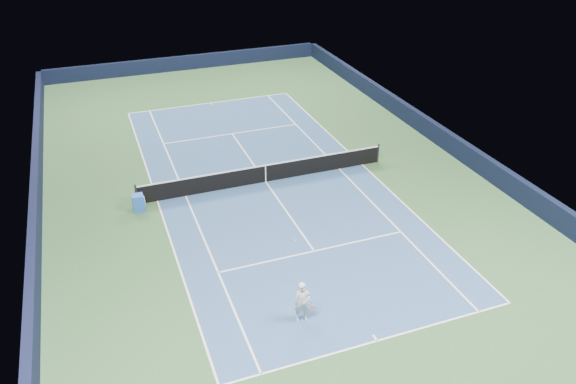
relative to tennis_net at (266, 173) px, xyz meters
name	(u,v)px	position (x,y,z in m)	size (l,w,h in m)	color
ground	(266,182)	(0.00, 0.00, -0.50)	(40.00, 40.00, 0.00)	#2D522C
wall_far	(186,63)	(0.00, 19.82, 0.05)	(22.00, 0.35, 1.10)	black
wall_right	(448,141)	(10.82, 0.00, 0.05)	(0.35, 40.00, 1.10)	black
wall_left	(36,212)	(-10.82, 0.00, 0.05)	(0.35, 40.00, 1.10)	#101532
court_surface	(266,182)	(0.00, 0.00, -0.50)	(10.97, 23.77, 0.01)	#2C4D7D
baseline_far	(211,103)	(0.00, 11.88, -0.50)	(10.97, 0.08, 0.00)	white
baseline_near	(377,341)	(0.00, -11.88, -0.50)	(10.97, 0.08, 0.00)	white
sideline_doubles_right	(362,165)	(5.49, 0.00, -0.50)	(0.08, 23.77, 0.00)	white
sideline_doubles_left	(157,201)	(-5.49, 0.00, -0.50)	(0.08, 23.77, 0.00)	white
sideline_singles_right	(339,169)	(4.12, 0.00, -0.50)	(0.08, 23.77, 0.00)	white
sideline_singles_left	(186,196)	(-4.12, 0.00, -0.50)	(0.08, 23.77, 0.00)	white
service_line_far	(232,134)	(0.00, 6.40, -0.50)	(8.23, 0.08, 0.00)	white
service_line_near	(314,251)	(0.00, -6.40, -0.50)	(8.23, 0.08, 0.00)	white
center_service_line	(266,182)	(0.00, 0.00, -0.50)	(0.08, 12.80, 0.00)	white
center_mark_far	(211,104)	(0.00, 11.73, -0.50)	(0.08, 0.30, 0.00)	white
center_mark_near	(375,338)	(0.00, -11.73, -0.50)	(0.08, 0.30, 0.00)	white
tennis_net	(266,173)	(0.00, 0.00, 0.00)	(12.90, 0.10, 1.07)	black
sponsor_cube	(139,203)	(-6.40, -0.56, -0.09)	(0.55, 0.46, 0.83)	blue
tennis_player	(303,302)	(-1.98, -10.03, 0.30)	(0.78, 1.28, 2.74)	silver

